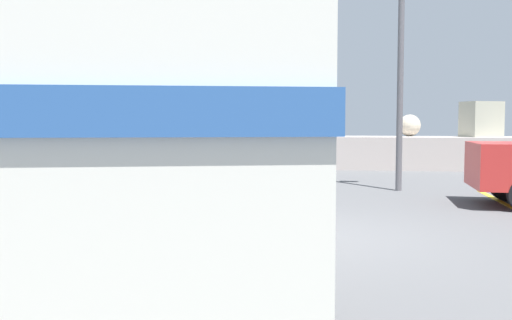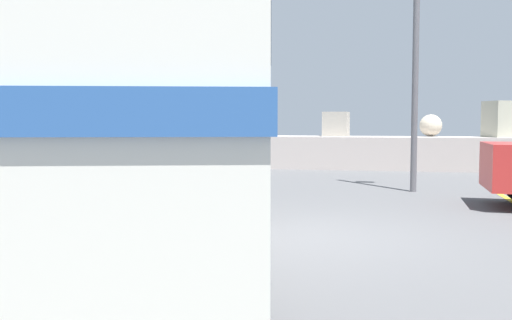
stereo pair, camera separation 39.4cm
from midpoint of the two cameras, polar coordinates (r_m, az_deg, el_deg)
name	(u,v)px [view 2 (the right image)]	position (r m, az deg, el deg)	size (l,w,h in m)	color
ground	(283,237)	(7.84, 4.17, -7.76)	(32.00, 26.00, 0.02)	#505052
breakwater	(352,148)	(19.46, 10.29, 1.22)	(31.36, 1.93, 2.49)	#B3A8A2
vintage_coach	(130,81)	(6.54, -10.94, 7.85)	(4.66, 8.91, 3.70)	black
lamp_post	(420,9)	(13.38, 17.11, 14.37)	(0.96, 0.52, 7.30)	#5B5B60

